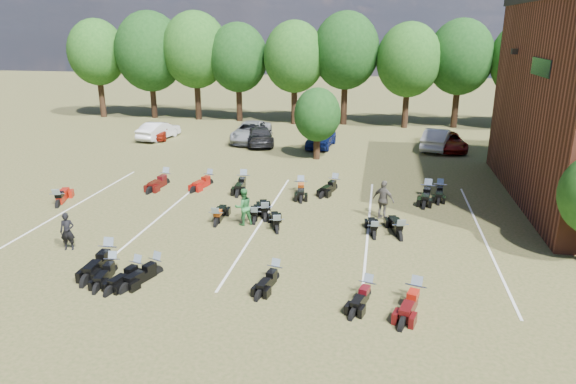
% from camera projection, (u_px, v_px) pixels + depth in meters
% --- Properties ---
extents(ground, '(160.00, 160.00, 0.00)m').
position_uv_depth(ground, '(317.00, 252.00, 21.01)').
color(ground, brown).
rests_on(ground, ground).
extents(car_0, '(2.27, 4.12, 1.33)m').
position_uv_depth(car_0, '(159.00, 131.00, 42.20)').
color(car_0, maroon).
rests_on(car_0, ground).
extents(car_1, '(2.27, 4.54, 1.43)m').
position_uv_depth(car_1, '(159.00, 131.00, 41.96)').
color(car_1, silver).
rests_on(car_1, ground).
extents(car_2, '(2.84, 5.72, 1.56)m').
position_uv_depth(car_2, '(251.00, 132.00, 41.12)').
color(car_2, gray).
rests_on(car_2, ground).
extents(car_3, '(3.41, 5.35, 1.44)m').
position_uv_depth(car_3, '(259.00, 135.00, 40.04)').
color(car_3, black).
rests_on(car_3, ground).
extents(car_4, '(2.18, 4.58, 1.51)m').
position_uv_depth(car_4, '(321.00, 137.00, 39.25)').
color(car_4, '#0B1753').
rests_on(car_4, ground).
extents(car_5, '(2.86, 5.10, 1.59)m').
position_uv_depth(car_5, '(437.00, 139.00, 38.41)').
color(car_5, '#ACACA8').
rests_on(car_5, ground).
extents(car_6, '(2.52, 4.83, 1.30)m').
position_uv_depth(car_6, '(449.00, 142.00, 38.22)').
color(car_6, '#5D0905').
rests_on(car_6, ground).
extents(car_7, '(3.83, 5.82, 1.57)m').
position_uv_depth(car_7, '(535.00, 141.00, 37.62)').
color(car_7, '#3A3A3F').
rests_on(car_7, ground).
extents(person_black, '(0.66, 0.52, 1.59)m').
position_uv_depth(person_black, '(67.00, 231.00, 21.01)').
color(person_black, black).
rests_on(person_black, ground).
extents(person_green, '(1.07, 1.02, 1.74)m').
position_uv_depth(person_green, '(243.00, 207.00, 23.67)').
color(person_green, '#2A7034').
rests_on(person_green, ground).
extents(person_grey, '(1.20, 0.95, 1.90)m').
position_uv_depth(person_grey, '(384.00, 200.00, 24.35)').
color(person_grey, '#504C45').
rests_on(person_grey, ground).
extents(motorcycle_0, '(0.87, 2.09, 1.13)m').
position_uv_depth(motorcycle_0, '(113.00, 272.00, 19.25)').
color(motorcycle_0, black).
rests_on(motorcycle_0, ground).
extents(motorcycle_1, '(0.90, 2.53, 1.39)m').
position_uv_depth(motorcycle_1, '(109.00, 262.00, 20.06)').
color(motorcycle_1, black).
rests_on(motorcycle_1, ground).
extents(motorcycle_2, '(1.09, 2.13, 1.13)m').
position_uv_depth(motorcycle_2, '(138.00, 276.00, 18.95)').
color(motorcycle_2, black).
rests_on(motorcycle_2, ground).
extents(motorcycle_3, '(1.35, 2.23, 1.19)m').
position_uv_depth(motorcycle_3, '(157.00, 274.00, 19.13)').
color(motorcycle_3, black).
rests_on(motorcycle_3, ground).
extents(motorcycle_4, '(1.01, 2.08, 1.11)m').
position_uv_depth(motorcycle_4, '(275.00, 280.00, 18.67)').
color(motorcycle_4, black).
rests_on(motorcycle_4, ground).
extents(motorcycle_5, '(1.18, 2.11, 1.12)m').
position_uv_depth(motorcycle_5, '(367.00, 297.00, 17.50)').
color(motorcycle_5, black).
rests_on(motorcycle_5, ground).
extents(motorcycle_6, '(1.34, 2.42, 1.29)m').
position_uv_depth(motorcycle_6, '(415.00, 302.00, 17.14)').
color(motorcycle_6, '#40090A').
rests_on(motorcycle_6, ground).
extents(motorcycle_7, '(1.49, 2.54, 1.35)m').
position_uv_depth(motorcycle_7, '(59.00, 206.00, 26.35)').
color(motorcycle_7, '#9B180B').
rests_on(motorcycle_7, ground).
extents(motorcycle_8, '(0.88, 2.29, 1.25)m').
position_uv_depth(motorcycle_8, '(216.00, 225.00, 23.85)').
color(motorcycle_8, black).
rests_on(motorcycle_8, ground).
extents(motorcycle_9, '(0.95, 2.13, 1.15)m').
position_uv_depth(motorcycle_9, '(255.00, 223.00, 24.12)').
color(motorcycle_9, black).
rests_on(motorcycle_9, ground).
extents(motorcycle_10, '(1.25, 2.25, 1.20)m').
position_uv_depth(motorcycle_10, '(277.00, 232.00, 23.05)').
color(motorcycle_10, black).
rests_on(motorcycle_10, ground).
extents(motorcycle_11, '(1.36, 2.45, 1.30)m').
position_uv_depth(motorcycle_11, '(265.00, 220.00, 24.50)').
color(motorcycle_11, black).
rests_on(motorcycle_11, ground).
extents(motorcycle_12, '(0.90, 2.10, 1.14)m').
position_uv_depth(motorcycle_12, '(374.00, 238.00, 22.43)').
color(motorcycle_12, black).
rests_on(motorcycle_12, ground).
extents(motorcycle_13, '(1.23, 2.44, 1.30)m').
position_uv_depth(motorcycle_13, '(400.00, 239.00, 22.32)').
color(motorcycle_13, black).
rests_on(motorcycle_13, ground).
extents(motorcycle_14, '(1.05, 2.54, 1.37)m').
position_uv_depth(motorcycle_14, '(166.00, 184.00, 30.07)').
color(motorcycle_14, '#410B09').
rests_on(motorcycle_14, ground).
extents(motorcycle_15, '(1.25, 2.37, 1.26)m').
position_uv_depth(motorcycle_15, '(210.00, 184.00, 30.02)').
color(motorcycle_15, maroon).
rests_on(motorcycle_15, ground).
extents(motorcycle_16, '(0.98, 2.54, 1.39)m').
position_uv_depth(motorcycle_16, '(244.00, 187.00, 29.61)').
color(motorcycle_16, black).
rests_on(motorcycle_16, ground).
extents(motorcycle_17, '(1.11, 2.43, 1.31)m').
position_uv_depth(motorcycle_17, '(301.00, 192.00, 28.60)').
color(motorcycle_17, black).
rests_on(motorcycle_17, ground).
extents(motorcycle_18, '(1.39, 2.42, 1.29)m').
position_uv_depth(motorcycle_18, '(334.00, 189.00, 29.09)').
color(motorcycle_18, black).
rests_on(motorcycle_18, ground).
extents(motorcycle_19, '(0.97, 2.28, 1.23)m').
position_uv_depth(motorcycle_19, '(439.00, 195.00, 28.14)').
color(motorcycle_19, black).
rests_on(motorcycle_19, ground).
extents(motorcycle_20, '(1.19, 2.60, 1.40)m').
position_uv_depth(motorcycle_20, '(427.00, 197.00, 27.74)').
color(motorcycle_20, black).
rests_on(motorcycle_20, ground).
extents(tree_line, '(56.00, 6.00, 9.79)m').
position_uv_depth(tree_line, '(348.00, 56.00, 46.40)').
color(tree_line, black).
rests_on(tree_line, ground).
extents(young_tree_midfield, '(3.20, 3.20, 4.70)m').
position_uv_depth(young_tree_midfield, '(317.00, 115.00, 34.92)').
color(young_tree_midfield, black).
rests_on(young_tree_midfield, ground).
extents(parking_lines, '(20.10, 14.00, 0.01)m').
position_uv_depth(parking_lines, '(262.00, 221.00, 24.33)').
color(parking_lines, silver).
rests_on(parking_lines, ground).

